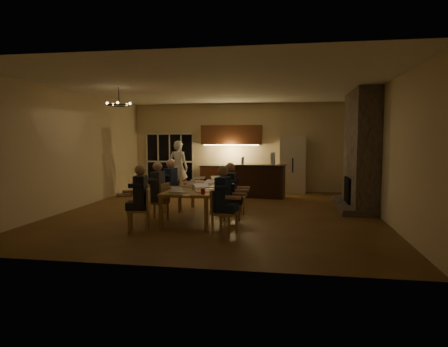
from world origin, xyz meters
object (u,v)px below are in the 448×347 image
Objects in this scene: laptop_e at (199,178)px; plate_left at (178,191)px; laptop_c at (190,182)px; plate_near at (208,189)px; mug_front at (193,187)px; bar_blender at (273,159)px; chair_left_far at (173,195)px; laptop_b at (203,187)px; bar_island at (257,181)px; plate_far at (220,183)px; dining_table at (199,202)px; chair_left_near at (139,210)px; person_left_far at (171,186)px; person_left_mid at (158,191)px; redcup_far at (215,179)px; chair_right_near at (225,213)px; person_right_near at (223,200)px; laptop_a at (178,187)px; laptop_d at (206,182)px; can_right at (218,183)px; chair_right_far at (235,196)px; mug_mid at (209,182)px; chair_left_mid at (157,202)px; can_silver at (193,188)px; redcup_mid at (185,182)px; refrigerator at (293,165)px; person_left_near at (141,198)px; chandelier at (119,105)px; redcup_near at (203,191)px; person_right_mid at (230,193)px; can_cola at (205,179)px; standing_person at (178,168)px; laptop_f at (218,178)px; chair_right_mid at (230,203)px.

laptop_e is 1.38× the size of plate_left.
plate_near is (0.55, -0.52, -0.10)m from laptop_c.
bar_blender reaches higher than mug_front.
laptop_b reaches higher than chair_left_far.
bar_island is 3.53m from chair_left_far.
mug_front is 1.35m from plate_far.
dining_table is 3.75m from bar_island.
person_left_far is at bearing 166.15° from chair_left_near.
plate_far is at bearing 72.09° from mug_front.
person_left_mid is (-1.97, -4.11, 0.15)m from bar_island.
redcup_far is at bearing -119.43° from bar_blender.
chair_left_near and chair_right_near have the same top height.
bar_island is 5.13m from person_right_near.
person_left_mid reaches higher than chair_left_far.
laptop_a is (-1.34, -4.62, 0.32)m from bar_island.
laptop_d reaches higher than plate_far.
can_right is at bearing 88.73° from laptop_d.
chair_right_far reaches higher than mug_mid.
laptop_b is 1.65m from plate_far.
chair_left_mid reaches higher than redcup_far.
chair_left_mid is 0.97m from can_silver.
laptop_a is 2.67× the size of redcup_mid.
refrigerator is at bearing 151.10° from person_left_mid.
person_left_far is (-2.01, -2.95, 0.15)m from bar_island.
person_left_near is 5.64m from bar_blender.
bar_island is 1.36× the size of person_left_far.
chandelier is 5.08× the size of redcup_near.
plate_far is at bearing 93.59° from can_right.
refrigerator reaches higher than person_right_mid.
chair_left_far is (-1.96, -2.94, -0.10)m from bar_island.
person_right_mid is 1.00× the size of person_left_far.
chair_right_near is at bearing -50.51° from mug_front.
can_cola is (-0.19, 2.07, 0.00)m from can_silver.
mug_front is (2.04, -0.63, -1.95)m from chandelier.
person_left_mid is 4.45m from standing_person.
person_right_near is at bearing 47.18° from chair_right_near.
person_right_near is 5.93m from standing_person.
mug_front is at bearing 132.96° from person_left_near.
mug_front is (-0.32, -1.51, -0.06)m from laptop_f.
person_left_far is (-3.17, -4.26, -0.31)m from refrigerator.
chair_right_mid is at bearing -2.04° from person_right_mid.
laptop_e is (-1.15, 2.73, 0.42)m from chair_right_near.
laptop_c is at bearing 136.32° from plate_near.
plate_near is 4.18m from bar_blender.
can_right is (0.42, 0.29, 0.44)m from dining_table.
chandelier is at bearing 12.70° from laptop_e.
plate_near is (-0.08, -0.80, -0.05)m from can_right.
person_right_mid is 3.64m from chandelier.
mug_mid reaches higher than plate_far.
bar_blender is (1.25, 2.64, 0.52)m from plate_far.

